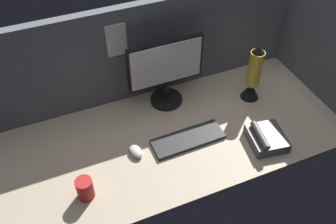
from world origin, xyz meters
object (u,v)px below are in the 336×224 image
monitor (166,70)px  desk_phone (266,138)px  mouse (136,151)px  lava_lamp (253,77)px  keyboard (188,139)px  mug_red_plastic (85,188)px

monitor → desk_phone: size_ratio=1.93×
mouse → lava_lamp: (73.57, 14.33, 12.74)cm
lava_lamp → desk_phone: size_ratio=1.61×
keyboard → mug_red_plastic: mug_red_plastic is taller
mouse → monitor: bearing=34.6°
keyboard → monitor: bearing=86.7°
monitor → mouse: bearing=-133.4°
mouse → desk_phone: (62.65, -18.47, 1.49)cm
lava_lamp → mouse: bearing=-169.0°
mug_red_plastic → lava_lamp: lava_lamp is taller
keyboard → lava_lamp: lava_lamp is taller
mouse → desk_phone: size_ratio=0.45×
keyboard → desk_phone: 39.06cm
monitor → keyboard: (-1.31, -32.37, -20.52)cm
desk_phone → mouse: bearing=163.6°
mouse → desk_phone: bearing=-28.4°
mouse → keyboard: bearing=-16.8°
keyboard → mouse: size_ratio=3.85×
mouse → lava_lamp: size_ratio=0.28×
monitor → keyboard: size_ratio=1.12×
mug_red_plastic → lava_lamp: (101.61, 28.61, 9.13)cm
mouse → desk_phone: desk_phone is taller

